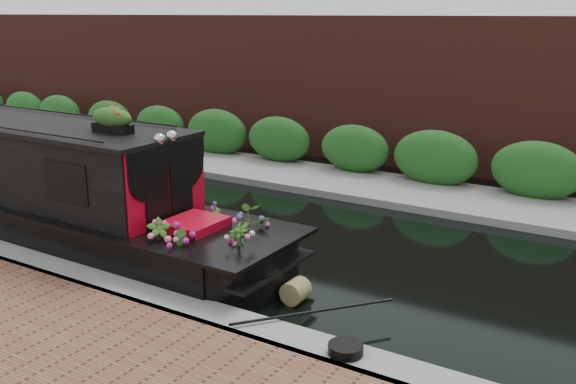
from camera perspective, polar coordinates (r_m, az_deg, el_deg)
The scene contains 8 objects.
ground at distance 12.39m, azimuth -4.90°, elevation -3.62°, with size 80.00×80.00×0.00m, color black.
near_bank_coping at distance 10.14m, azimuth -16.20°, elevation -8.74°, with size 40.00×0.60×0.50m, color gray.
far_bank_path at distance 15.80m, azimuth 4.21°, elevation 0.67°, with size 40.00×2.40×0.34m, color gray.
far_hedge at distance 16.58m, azimuth 5.66°, elevation 1.35°, with size 40.00×1.10×2.80m, color #1F551D.
far_brick_wall at distance 18.44m, azimuth 8.57°, elevation 2.72°, with size 40.00×1.00×8.00m, color #55251D.
narrowboat at distance 13.57m, azimuth -23.45°, elevation 0.50°, with size 11.98×2.18×2.81m.
rope_fender at distance 9.44m, azimuth 0.69°, elevation -8.80°, with size 0.35×0.35×0.35m, color olive.
coiled_mooring_rope at distance 7.71m, azimuth 5.15°, elevation -13.73°, with size 0.42×0.42×0.12m, color black.
Camera 1 is at (7.05, -9.34, 4.09)m, focal length 40.00 mm.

